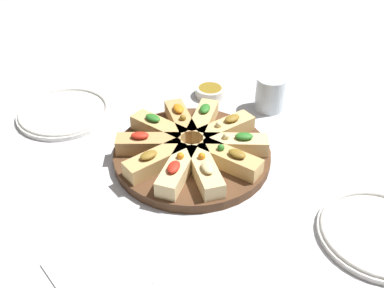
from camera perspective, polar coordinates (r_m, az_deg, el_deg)
The scene contains 17 objects.
ground_plane at distance 0.90m, azimuth -0.00°, elevation -1.81°, with size 3.00×3.00×0.00m, color silver.
serving_board at distance 0.90m, azimuth -0.00°, elevation -1.31°, with size 0.31×0.31×0.02m, color #51331E.
focaccia_slice_0 at distance 0.92m, azimuth -4.23°, elevation 1.99°, with size 0.13×0.06×0.04m.
focaccia_slice_1 at distance 0.88m, azimuth -5.57°, elevation 0.03°, with size 0.11×0.12×0.04m.
focaccia_slice_2 at distance 0.84m, azimuth -4.61°, elevation -2.11°, with size 0.05×0.13×0.04m.
focaccia_slice_3 at distance 0.82m, azimuth -1.92°, elevation -3.34°, with size 0.09×0.13×0.04m.
focaccia_slice_4 at distance 0.82m, azimuth 1.63°, elevation -3.40°, with size 0.13×0.09×0.04m.
focaccia_slice_5 at distance 0.84m, azimuth 4.76°, elevation -1.92°, with size 0.13×0.06×0.04m.
focaccia_slice_6 at distance 0.88m, azimuth 5.56°, elevation -0.03°, with size 0.12×0.12×0.04m.
focaccia_slice_7 at distance 0.92m, azimuth 4.32°, elevation 1.93°, with size 0.06×0.13×0.04m.
focaccia_slice_8 at distance 0.95m, azimuth 1.41°, elevation 3.05°, with size 0.10×0.13×0.04m.
focaccia_slice_9 at distance 0.95m, azimuth -1.48°, elevation 3.04°, with size 0.13×0.09×0.04m.
plate_left at distance 1.07m, azimuth -15.93°, elevation 3.93°, with size 0.21×0.21×0.02m.
plate_right at distance 0.81m, azimuth 22.67°, elevation -10.38°, with size 0.20×0.20×0.02m.
water_glass at distance 1.05m, azimuth 9.90°, elevation 6.33°, with size 0.07×0.07×0.08m, color silver.
napkin_stack at distance 0.72m, azimuth -12.07°, elevation -15.69°, with size 0.14×0.12×0.01m, color white.
dipping_bowl at distance 1.10m, azimuth 2.31°, elevation 6.68°, with size 0.07×0.07×0.02m.
Camera 1 is at (0.51, -0.48, 0.56)m, focal length 42.00 mm.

